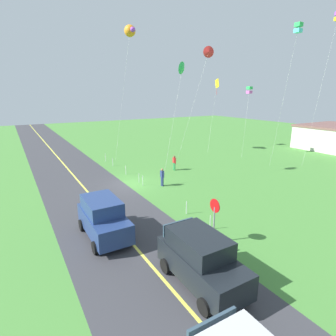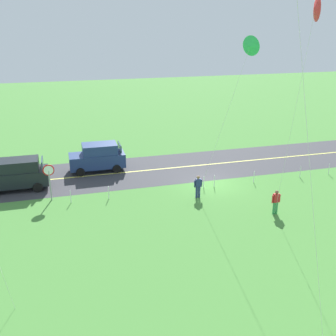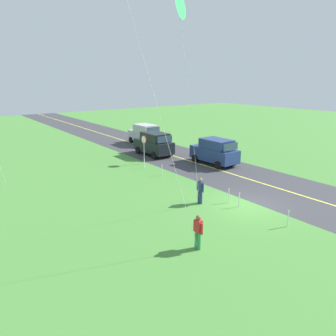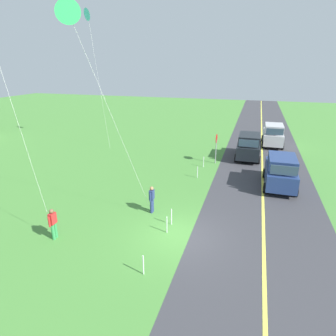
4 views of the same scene
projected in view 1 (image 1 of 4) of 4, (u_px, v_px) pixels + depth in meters
The scene contains 21 objects.
ground_plane at pixel (132, 184), 24.65m from camera, with size 120.00×120.00×0.10m, color #478438.
asphalt_road at pixel (87, 192), 22.68m from camera, with size 120.00×7.00×0.00m, color #38383D.
road_centre_stripe at pixel (87, 192), 22.68m from camera, with size 120.00×0.16×0.00m, color #E5E04C.
car_suv_foreground at pixel (103, 218), 15.28m from camera, with size 4.40×2.12×2.24m.
car_parked_east_near at pixel (201, 259), 11.45m from camera, with size 4.40×2.12×2.24m.
stop_sign at pixel (215, 212), 14.45m from camera, with size 0.76×0.08×2.56m.
person_adult_near at pixel (174, 162), 28.89m from camera, with size 0.58×0.22×1.60m.
person_adult_companion at pixel (162, 177), 23.90m from camera, with size 0.58×0.22×1.60m.
kite_red_low at pixel (209, 52), 26.70m from camera, with size 1.34×3.83×12.48m.
kite_blue_mid at pixel (182, 69), 24.33m from camera, with size 2.08×3.63×10.72m.
kite_yellow_high at pixel (249, 90), 34.19m from camera, with size 1.08×1.59×8.83m.
kite_pink_drift at pixel (217, 85), 39.09m from camera, with size 2.55×2.95×10.10m.
kite_orange_near at pixel (130, 31), 33.15m from camera, with size 2.85×4.14×16.10m.
kite_cyan_top at pixel (298, 28), 24.86m from camera, with size 2.71×1.30×14.22m.
fence_post_0 at pixel (105, 158), 32.90m from camera, with size 0.05×0.05×0.90m, color silver.
fence_post_1 at pixel (113, 162), 30.74m from camera, with size 0.05×0.05×0.90m, color silver.
fence_post_2 at pixel (126, 170), 27.44m from camera, with size 0.05×0.05×0.90m, color silver.
fence_post_3 at pixel (139, 178), 24.78m from camera, with size 0.05×0.05×0.90m, color silver.
fence_post_4 at pixel (143, 181), 24.10m from camera, with size 0.05×0.05×0.90m, color silver.
fence_post_5 at pixel (186, 208), 18.35m from camera, with size 0.05×0.05×0.90m, color silver.
fence_post_6 at pixel (210, 222), 16.25m from camera, with size 0.05×0.05×0.90m, color silver.
Camera 1 is at (21.84, -9.00, 7.89)m, focal length 28.94 mm.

